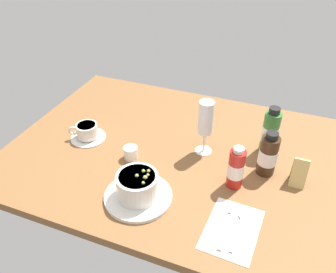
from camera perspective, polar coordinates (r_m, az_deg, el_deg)
ground_plane at (r=121.40cm, az=0.19°, el=-2.66°), size 110.00×84.00×3.00cm
porridge_bowl at (r=100.37cm, az=-4.99°, el=-8.54°), size 20.10×20.10×9.43cm
cutlery_setting at (r=96.84cm, az=10.72°, el=-14.69°), size 14.72×20.27×0.90cm
coffee_cup at (r=127.64cm, az=-13.31°, el=0.73°), size 12.79×12.79×5.82cm
creamer_jug at (r=115.93cm, az=-6.26°, el=-2.69°), size 4.80×5.69×5.01cm
wine_glass at (r=112.89cm, az=6.30°, el=2.72°), size 5.97×5.97×19.64cm
sauce_bottle_brown at (r=111.12cm, az=16.31°, el=-3.00°), size 5.85×5.85×15.41cm
sauce_bottle_green at (r=120.05cm, az=16.63°, el=0.70°), size 5.63×5.63×17.39cm
sauce_bottle_red at (r=104.36cm, az=11.25°, el=-5.25°), size 4.99×4.99×14.36cm
menu_card at (r=111.74cm, az=21.02°, el=-5.47°), size 4.56×5.17×9.37cm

